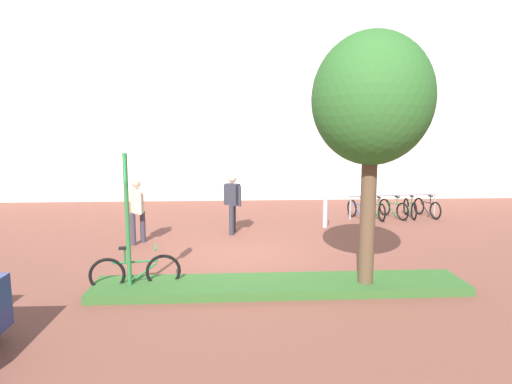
{
  "coord_description": "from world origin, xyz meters",
  "views": [
    {
      "loc": [
        -0.21,
        -10.16,
        2.97
      ],
      "look_at": [
        0.45,
        1.18,
        1.37
      ],
      "focal_mm": 30.13,
      "sensor_mm": 36.0,
      "label": 1
    }
  ],
  "objects_px": {
    "bike_at_sign": "(136,272)",
    "person_shirt_blue": "(137,207)",
    "tree_sidewalk": "(372,101)",
    "parking_sign_post": "(127,203)",
    "bollard_steel": "(325,213)",
    "bike_rack_cluster": "(393,208)",
    "person_suited_navy": "(232,200)"
  },
  "relations": [
    {
      "from": "tree_sidewalk",
      "to": "person_shirt_blue",
      "type": "distance_m",
      "value": 6.72
    },
    {
      "from": "bollard_steel",
      "to": "person_shirt_blue",
      "type": "bearing_deg",
      "value": -163.21
    },
    {
      "from": "bike_at_sign",
      "to": "person_shirt_blue",
      "type": "xyz_separation_m",
      "value": [
        -0.68,
        3.45,
        0.63
      ]
    },
    {
      "from": "bike_at_sign",
      "to": "bollard_steel",
      "type": "bearing_deg",
      "value": 47.06
    },
    {
      "from": "person_suited_navy",
      "to": "bike_rack_cluster",
      "type": "bearing_deg",
      "value": 19.34
    },
    {
      "from": "tree_sidewalk",
      "to": "person_shirt_blue",
      "type": "xyz_separation_m",
      "value": [
        -5.0,
        3.71,
        -2.52
      ]
    },
    {
      "from": "tree_sidewalk",
      "to": "parking_sign_post",
      "type": "height_order",
      "value": "tree_sidewalk"
    },
    {
      "from": "parking_sign_post",
      "to": "person_suited_navy",
      "type": "xyz_separation_m",
      "value": [
        1.92,
        4.6,
        -0.7
      ]
    },
    {
      "from": "bike_at_sign",
      "to": "bollard_steel",
      "type": "distance_m",
      "value": 6.94
    },
    {
      "from": "bike_rack_cluster",
      "to": "bike_at_sign",
      "type": "bearing_deg",
      "value": -139.11
    },
    {
      "from": "tree_sidewalk",
      "to": "bollard_steel",
      "type": "xyz_separation_m",
      "value": [
        0.41,
        5.35,
        -3.06
      ]
    },
    {
      "from": "bike_at_sign",
      "to": "person_suited_navy",
      "type": "relative_size",
      "value": 0.97
    },
    {
      "from": "bike_at_sign",
      "to": "person_shirt_blue",
      "type": "distance_m",
      "value": 3.57
    },
    {
      "from": "bollard_steel",
      "to": "person_suited_navy",
      "type": "bearing_deg",
      "value": -167.85
    },
    {
      "from": "parking_sign_post",
      "to": "bike_rack_cluster",
      "type": "height_order",
      "value": "parking_sign_post"
    },
    {
      "from": "parking_sign_post",
      "to": "bike_rack_cluster",
      "type": "relative_size",
      "value": 0.81
    },
    {
      "from": "parking_sign_post",
      "to": "person_suited_navy",
      "type": "bearing_deg",
      "value": 67.37
    },
    {
      "from": "bike_at_sign",
      "to": "person_shirt_blue",
      "type": "relative_size",
      "value": 0.97
    },
    {
      "from": "bike_at_sign",
      "to": "bike_rack_cluster",
      "type": "height_order",
      "value": "bike_at_sign"
    },
    {
      "from": "parking_sign_post",
      "to": "bollard_steel",
      "type": "xyz_separation_m",
      "value": [
        4.81,
        5.22,
        -1.24
      ]
    },
    {
      "from": "tree_sidewalk",
      "to": "parking_sign_post",
      "type": "relative_size",
      "value": 1.82
    },
    {
      "from": "bike_at_sign",
      "to": "parking_sign_post",
      "type": "bearing_deg",
      "value": -119.02
    },
    {
      "from": "bike_at_sign",
      "to": "person_shirt_blue",
      "type": "height_order",
      "value": "person_shirt_blue"
    },
    {
      "from": "parking_sign_post",
      "to": "person_shirt_blue",
      "type": "bearing_deg",
      "value": 99.53
    },
    {
      "from": "parking_sign_post",
      "to": "bike_at_sign",
      "type": "xyz_separation_m",
      "value": [
        0.08,
        0.14,
        -1.34
      ]
    },
    {
      "from": "bike_rack_cluster",
      "to": "tree_sidewalk",
      "type": "bearing_deg",
      "value": -114.85
    },
    {
      "from": "bike_at_sign",
      "to": "bollard_steel",
      "type": "xyz_separation_m",
      "value": [
        4.73,
        5.08,
        0.1
      ]
    },
    {
      "from": "tree_sidewalk",
      "to": "person_shirt_blue",
      "type": "relative_size",
      "value": 2.75
    },
    {
      "from": "bollard_steel",
      "to": "person_shirt_blue",
      "type": "distance_m",
      "value": 5.68
    },
    {
      "from": "tree_sidewalk",
      "to": "person_suited_navy",
      "type": "height_order",
      "value": "tree_sidewalk"
    },
    {
      "from": "tree_sidewalk",
      "to": "bollard_steel",
      "type": "distance_m",
      "value": 6.17
    },
    {
      "from": "tree_sidewalk",
      "to": "bike_rack_cluster",
      "type": "height_order",
      "value": "tree_sidewalk"
    }
  ]
}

